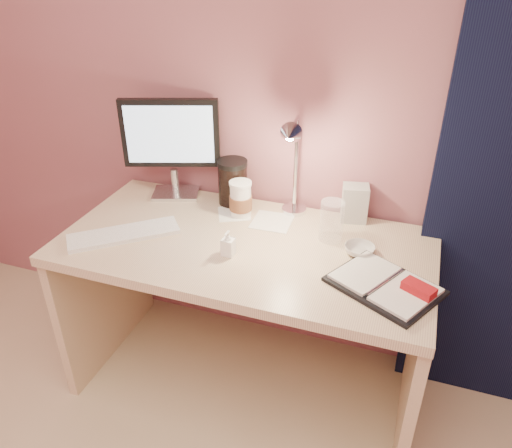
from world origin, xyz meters
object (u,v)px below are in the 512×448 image
(desk, at_px, (252,280))
(keyboard, at_px, (124,234))
(clear_cup, at_px, (332,221))
(product_box, at_px, (355,203))
(coffee_cup, at_px, (241,200))
(monitor, at_px, (171,139))
(lotion_bottle, at_px, (228,243))
(desk_lamp, at_px, (286,160))
(dark_jar, at_px, (233,184))
(planner, at_px, (387,285))
(bowl, at_px, (360,250))

(desk, xyz_separation_m, keyboard, (-0.46, -0.18, 0.23))
(clear_cup, relative_size, product_box, 1.04)
(clear_cup, bearing_deg, coffee_cup, 170.93)
(monitor, relative_size, lotion_bottle, 4.48)
(monitor, bearing_deg, desk_lamp, -28.45)
(monitor, bearing_deg, desk, -44.14)
(monitor, distance_m, desk_lamp, 0.54)
(coffee_cup, bearing_deg, dark_jar, 127.26)
(planner, relative_size, clear_cup, 2.60)
(lotion_bottle, height_order, desk_lamp, desk_lamp)
(planner, bearing_deg, keyboard, -151.79)
(clear_cup, xyz_separation_m, lotion_bottle, (-0.33, -0.23, -0.03))
(coffee_cup, bearing_deg, desk_lamp, -2.18)
(keyboard, distance_m, dark_jar, 0.50)
(monitor, xyz_separation_m, bowl, (0.85, -0.21, -0.24))
(clear_cup, xyz_separation_m, desk_lamp, (-0.20, 0.05, 0.20))
(desk, height_order, lotion_bottle, lotion_bottle)
(lotion_bottle, xyz_separation_m, desk_lamp, (0.12, 0.28, 0.23))
(keyboard, relative_size, product_box, 2.75)
(monitor, relative_size, planner, 1.06)
(dark_jar, bearing_deg, product_box, 2.36)
(desk, relative_size, desk_lamp, 3.19)
(desk, bearing_deg, planner, -18.86)
(desk, height_order, product_box, product_box)
(desk, bearing_deg, product_box, 33.57)
(clear_cup, relative_size, bowl, 1.44)
(lotion_bottle, relative_size, dark_jar, 0.56)
(desk, relative_size, product_box, 9.23)
(clear_cup, height_order, lotion_bottle, clear_cup)
(keyboard, xyz_separation_m, desk_lamp, (0.55, 0.30, 0.27))
(clear_cup, bearing_deg, planner, -45.38)
(clear_cup, xyz_separation_m, dark_jar, (-0.46, 0.15, 0.01))
(monitor, relative_size, coffee_cup, 2.89)
(desk, height_order, keyboard, keyboard)
(planner, xyz_separation_m, coffee_cup, (-0.63, 0.31, 0.06))
(monitor, height_order, product_box, monitor)
(bowl, relative_size, product_box, 0.72)
(keyboard, distance_m, lotion_bottle, 0.43)
(desk, xyz_separation_m, bowl, (0.42, -0.01, 0.24))
(bowl, distance_m, dark_jar, 0.63)
(monitor, distance_m, dark_jar, 0.32)
(coffee_cup, bearing_deg, lotion_bottle, -77.92)
(monitor, bearing_deg, planner, -40.75)
(monitor, relative_size, product_box, 2.87)
(desk, xyz_separation_m, dark_jar, (-0.16, 0.21, 0.31))
(dark_jar, height_order, desk_lamp, desk_lamp)
(coffee_cup, distance_m, clear_cup, 0.39)
(lotion_bottle, relative_size, product_box, 0.64)
(desk_lamp, bearing_deg, planner, -40.21)
(desk, height_order, planner, planner)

